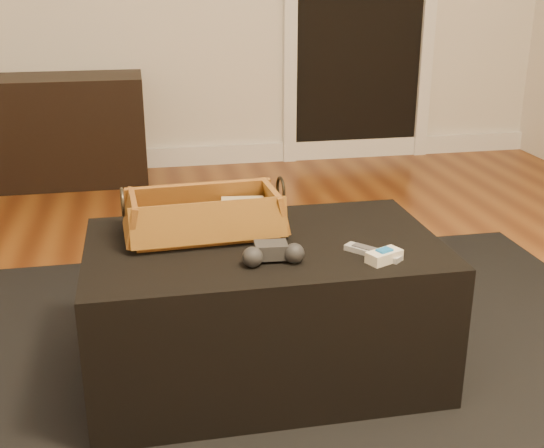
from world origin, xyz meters
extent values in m
cube|color=brown|center=(0.00, 0.00, -0.01)|extent=(5.00, 5.50, 0.01)
cube|color=white|center=(0.00, 2.73, 0.06)|extent=(5.00, 0.04, 0.12)
cube|color=black|center=(-0.84, 2.51, 0.31)|extent=(1.56, 0.45, 0.61)
cube|color=black|center=(0.23, 0.22, 0.01)|extent=(2.60, 2.00, 0.01)
cube|color=black|center=(0.23, 0.27, 0.22)|extent=(1.00, 0.60, 0.42)
cube|color=black|center=(0.05, 0.34, 0.46)|extent=(0.25, 0.09, 0.03)
cube|color=tan|center=(0.19, 0.40, 0.48)|extent=(0.14, 0.10, 0.07)
cube|color=#AB6C26|center=(0.07, 0.36, 0.44)|extent=(0.41, 0.21, 0.02)
cube|color=#9D5F23|center=(0.07, 0.46, 0.51)|extent=(0.44, 0.06, 0.12)
cube|color=#976522|center=(0.08, 0.25, 0.51)|extent=(0.44, 0.06, 0.12)
cube|color=#A76E25|center=(0.28, 0.37, 0.51)|extent=(0.05, 0.22, 0.12)
cube|color=brown|center=(-0.14, 0.34, 0.51)|extent=(0.05, 0.22, 0.12)
torus|color=black|center=(0.30, 0.37, 0.55)|extent=(0.01, 0.08, 0.08)
torus|color=#342E22|center=(-0.16, 0.34, 0.55)|extent=(0.01, 0.08, 0.08)
cube|color=#262628|center=(0.22, 0.14, 0.46)|extent=(0.09, 0.07, 0.04)
sphere|color=black|center=(0.17, 0.10, 0.46)|extent=(0.06, 0.06, 0.05)
sphere|color=black|center=(0.28, 0.11, 0.46)|extent=(0.06, 0.06, 0.05)
cube|color=#ACAEB4|center=(0.50, 0.12, 0.44)|extent=(0.13, 0.15, 0.02)
cube|color=#3E3D41|center=(0.50, 0.12, 0.45)|extent=(0.10, 0.11, 0.00)
cube|color=beige|center=(0.52, 0.07, 0.45)|extent=(0.11, 0.08, 0.03)
cube|color=blue|center=(0.52, 0.07, 0.46)|extent=(0.05, 0.04, 0.01)
camera|label=1|loc=(-0.10, -1.50, 1.15)|focal=45.00mm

